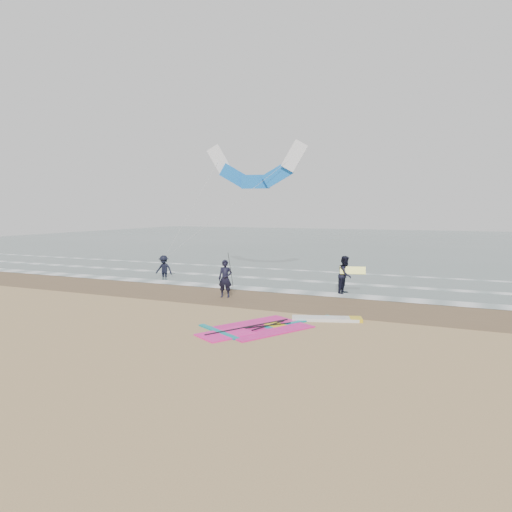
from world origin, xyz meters
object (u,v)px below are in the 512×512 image
at_px(windsurf_rig, 280,325).
at_px(person_standing, 225,279).
at_px(person_walking, 345,275).
at_px(surf_kite, 255,170).
at_px(person_wading, 164,264).

xyz_separation_m(windsurf_rig, person_standing, (-4.47, 4.25, 0.91)).
distance_m(windsurf_rig, person_walking, 7.76).
bearing_deg(person_standing, surf_kite, 87.86).
height_order(person_standing, surf_kite, surf_kite).
height_order(windsurf_rig, surf_kite, surf_kite).
distance_m(person_walking, surf_kite, 9.86).
relative_size(person_standing, person_wading, 1.06).
bearing_deg(person_wading, windsurf_rig, -42.26).
height_order(windsurf_rig, person_standing, person_standing).
height_order(windsurf_rig, person_walking, person_walking).
height_order(person_walking, surf_kite, surf_kite).
bearing_deg(person_walking, surf_kite, 70.23).
relative_size(windsurf_rig, person_walking, 2.85).
height_order(windsurf_rig, person_wading, person_wading).
distance_m(windsurf_rig, surf_kite, 14.78).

